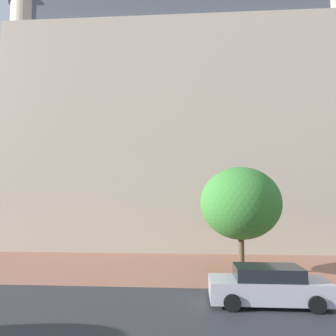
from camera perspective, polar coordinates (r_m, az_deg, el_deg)
ground_plane at (r=14.18m, az=-0.46°, el=-22.23°), size 120.00×120.00×0.00m
street_asphalt_strip at (r=12.78m, az=-1.03°, el=-24.17°), size 120.00×7.73×0.00m
landmark_building at (r=31.39m, az=2.58°, el=7.83°), size 29.23×10.96×35.06m
car_silver at (r=14.47m, az=16.74°, el=-18.73°), size 4.60×2.04×1.48m
tree_curb_far at (r=18.90m, az=12.27°, el=-5.88°), size 4.42×4.42×5.87m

